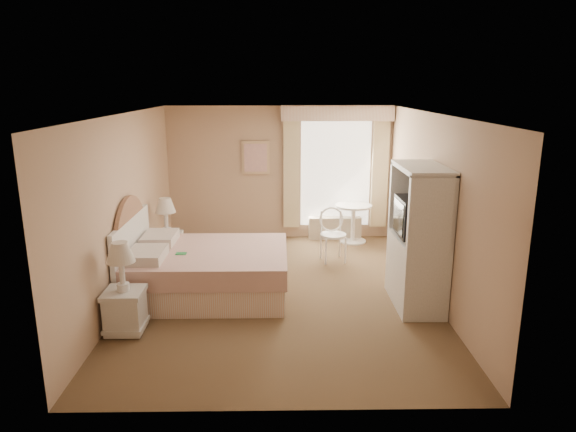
{
  "coord_description": "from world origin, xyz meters",
  "views": [
    {
      "loc": [
        -0.0,
        -6.82,
        2.87
      ],
      "look_at": [
        0.11,
        0.3,
        1.04
      ],
      "focal_mm": 32.0,
      "sensor_mm": 36.0,
      "label": 1
    }
  ],
  "objects_px": {
    "nightstand_near": "(124,300)",
    "cafe_chair": "(332,230)",
    "nightstand_far": "(167,240)",
    "round_table": "(353,217)",
    "armoire": "(418,249)",
    "bed": "(201,269)"
  },
  "relations": [
    {
      "from": "nightstand_near",
      "to": "nightstand_far",
      "type": "bearing_deg",
      "value": 90.0
    },
    {
      "from": "round_table",
      "to": "nightstand_far",
      "type": "bearing_deg",
      "value": -159.52
    },
    {
      "from": "nightstand_far",
      "to": "armoire",
      "type": "height_order",
      "value": "armoire"
    },
    {
      "from": "round_table",
      "to": "cafe_chair",
      "type": "distance_m",
      "value": 1.12
    },
    {
      "from": "bed",
      "to": "round_table",
      "type": "distance_m",
      "value": 3.48
    },
    {
      "from": "bed",
      "to": "nightstand_far",
      "type": "relative_size",
      "value": 1.98
    },
    {
      "from": "round_table",
      "to": "cafe_chair",
      "type": "bearing_deg",
      "value": -115.93
    },
    {
      "from": "bed",
      "to": "nightstand_far",
      "type": "height_order",
      "value": "bed"
    },
    {
      "from": "cafe_chair",
      "to": "armoire",
      "type": "relative_size",
      "value": 0.47
    },
    {
      "from": "bed",
      "to": "nightstand_far",
      "type": "distance_m",
      "value": 1.44
    },
    {
      "from": "nightstand_far",
      "to": "armoire",
      "type": "xyz_separation_m",
      "value": [
        3.65,
        -1.63,
        0.37
      ]
    },
    {
      "from": "cafe_chair",
      "to": "armoire",
      "type": "bearing_deg",
      "value": -72.46
    },
    {
      "from": "bed",
      "to": "cafe_chair",
      "type": "bearing_deg",
      "value": 35.78
    },
    {
      "from": "armoire",
      "to": "bed",
      "type": "bearing_deg",
      "value": 172.48
    },
    {
      "from": "round_table",
      "to": "armoire",
      "type": "bearing_deg",
      "value": -81.02
    },
    {
      "from": "nightstand_near",
      "to": "nightstand_far",
      "type": "height_order",
      "value": "nightstand_near"
    },
    {
      "from": "round_table",
      "to": "armoire",
      "type": "distance_m",
      "value": 2.88
    },
    {
      "from": "bed",
      "to": "nightstand_near",
      "type": "height_order",
      "value": "bed"
    },
    {
      "from": "armoire",
      "to": "nightstand_far",
      "type": "bearing_deg",
      "value": 155.91
    },
    {
      "from": "nightstand_near",
      "to": "cafe_chair",
      "type": "bearing_deg",
      "value": 43.56
    },
    {
      "from": "nightstand_near",
      "to": "nightstand_far",
      "type": "distance_m",
      "value": 2.39
    },
    {
      "from": "bed",
      "to": "nightstand_near",
      "type": "distance_m",
      "value": 1.36
    }
  ]
}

